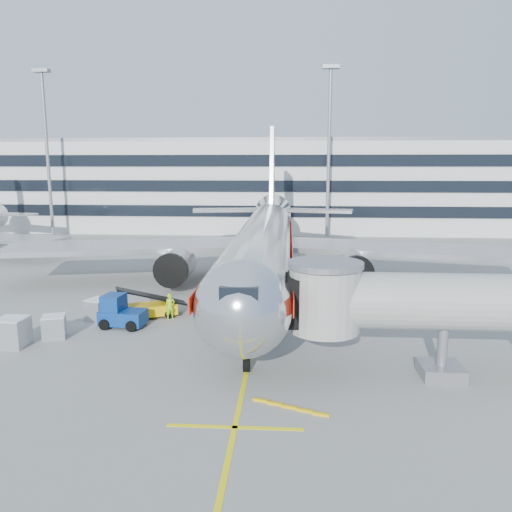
# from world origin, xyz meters

# --- Properties ---
(ground) EXTENTS (180.00, 180.00, 0.00)m
(ground) POSITION_xyz_m (0.00, 0.00, 0.00)
(ground) COLOR gray
(ground) RESTS_ON ground
(lead_in_line) EXTENTS (0.25, 70.00, 0.01)m
(lead_in_line) POSITION_xyz_m (0.00, 10.00, 0.01)
(lead_in_line) COLOR yellow
(lead_in_line) RESTS_ON ground
(stop_bar) EXTENTS (6.00, 0.25, 0.01)m
(stop_bar) POSITION_xyz_m (0.00, -14.00, 0.01)
(stop_bar) COLOR yellow
(stop_bar) RESTS_ON ground
(main_jet) EXTENTS (50.95, 48.70, 16.06)m
(main_jet) POSITION_xyz_m (0.00, 11.72, 4.23)
(main_jet) COLOR silver
(main_jet) RESTS_ON ground
(jet_bridge) EXTENTS (17.80, 4.50, 7.00)m
(jet_bridge) POSITION_xyz_m (12.18, -8.00, 3.87)
(jet_bridge) COLOR silver
(jet_bridge) RESTS_ON ground
(terminal) EXTENTS (150.00, 24.25, 15.60)m
(terminal) POSITION_xyz_m (0.00, 57.95, 7.80)
(terminal) COLOR silver
(terminal) RESTS_ON ground
(light_mast_west) EXTENTS (2.40, 1.20, 25.45)m
(light_mast_west) POSITION_xyz_m (-35.00, 42.00, 14.88)
(light_mast_west) COLOR gray
(light_mast_west) RESTS_ON ground
(light_mast_centre) EXTENTS (2.40, 1.20, 25.45)m
(light_mast_centre) POSITION_xyz_m (8.00, 42.00, 14.88)
(light_mast_centre) COLOR gray
(light_mast_centre) RESTS_ON ground
(belt_loader) EXTENTS (5.16, 3.63, 2.45)m
(belt_loader) POSITION_xyz_m (-8.54, 1.35, 0.69)
(belt_loader) COLOR #E8BB09
(belt_loader) RESTS_ON ground
(baggage_tug) EXTENTS (3.28, 2.31, 2.32)m
(baggage_tug) POSITION_xyz_m (-9.54, -0.83, 1.01)
(baggage_tug) COLOR navy
(baggage_tug) RESTS_ON ground
(cargo_container_left) EXTENTS (1.81, 1.81, 1.52)m
(cargo_container_left) POSITION_xyz_m (-13.13, -3.38, 0.76)
(cargo_container_left) COLOR #A8AAAF
(cargo_container_left) RESTS_ON ground
(cargo_container_right) EXTENTS (1.92, 1.92, 1.56)m
(cargo_container_right) POSITION_xyz_m (-11.70, 0.66, 0.79)
(cargo_container_right) COLOR #A8AAAF
(cargo_container_right) RESTS_ON ground
(cargo_container_front) EXTENTS (1.76, 1.76, 1.84)m
(cargo_container_front) POSITION_xyz_m (-15.02, -5.06, 0.92)
(cargo_container_front) COLOR #A8AAAF
(cargo_container_front) RESTS_ON ground
(ramp_worker) EXTENTS (0.84, 0.73, 1.94)m
(ramp_worker) POSITION_xyz_m (-6.45, 1.16, 0.97)
(ramp_worker) COLOR #AEE618
(ramp_worker) RESTS_ON ground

